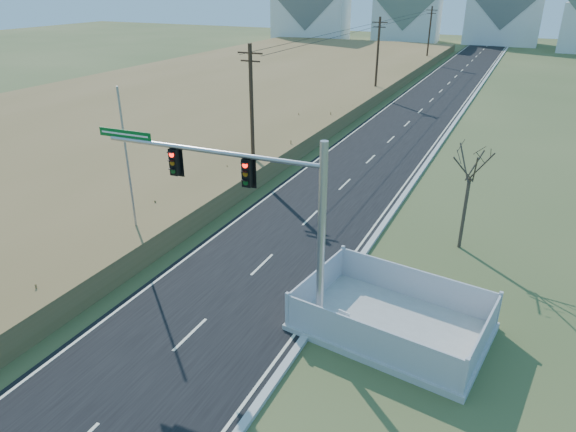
# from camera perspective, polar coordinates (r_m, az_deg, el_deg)

# --- Properties ---
(ground) EXTENTS (260.00, 260.00, 0.00)m
(ground) POSITION_cam_1_polar(r_m,az_deg,el_deg) (22.24, -7.80, -10.17)
(ground) COLOR #3A4C24
(ground) RESTS_ON ground
(road) EXTENTS (8.00, 180.00, 0.06)m
(road) POSITION_cam_1_polar(r_m,az_deg,el_deg) (67.10, 16.31, 12.87)
(road) COLOR black
(road) RESTS_ON ground
(curb) EXTENTS (0.30, 180.00, 0.18)m
(curb) POSITION_cam_1_polar(r_m,az_deg,el_deg) (66.57, 19.89, 12.37)
(curb) COLOR #B2AFA8
(curb) RESTS_ON ground
(reed_marsh) EXTENTS (38.00, 110.00, 1.30)m
(reed_marsh) POSITION_cam_1_polar(r_m,az_deg,el_deg) (66.03, -6.82, 14.03)
(reed_marsh) COLOR olive
(reed_marsh) RESTS_ON ground
(utility_pole_near) EXTENTS (1.80, 0.26, 9.00)m
(utility_pole_near) POSITION_cam_1_polar(r_m,az_deg,el_deg) (35.40, -4.05, 11.64)
(utility_pole_near) COLOR #422D1E
(utility_pole_near) RESTS_ON ground
(utility_pole_mid) EXTENTS (1.80, 0.26, 9.00)m
(utility_pole_mid) POSITION_cam_1_polar(r_m,az_deg,el_deg) (62.91, 9.91, 17.05)
(utility_pole_mid) COLOR #422D1E
(utility_pole_mid) RESTS_ON ground
(utility_pole_far) EXTENTS (1.80, 0.26, 9.00)m
(utility_pole_far) POSITION_cam_1_polar(r_m,az_deg,el_deg) (91.99, 15.43, 18.87)
(utility_pole_far) COLOR #422D1E
(utility_pole_far) RESTS_ON ground
(condo_nw) EXTENTS (17.69, 13.38, 19.05)m
(condo_nw) POSITION_cam_1_polar(r_m,az_deg,el_deg) (124.94, 2.65, 22.35)
(condo_nw) COLOR silver
(condo_nw) RESTS_ON ground
(condo_nnw) EXTENTS (14.93, 11.17, 17.03)m
(condo_nnw) POSITION_cam_1_polar(r_m,az_deg,el_deg) (126.44, 13.18, 21.47)
(condo_nnw) COLOR silver
(condo_nnw) RESTS_ON ground
(condo_n) EXTENTS (15.27, 10.20, 18.54)m
(condo_n) POSITION_cam_1_polar(r_m,az_deg,el_deg) (127.46, 23.01, 20.60)
(condo_n) COLOR silver
(condo_n) RESTS_ON ground
(traffic_signal_mast) EXTENTS (9.83, 0.76, 7.82)m
(traffic_signal_mast) POSITION_cam_1_polar(r_m,az_deg,el_deg) (18.84, -1.70, -0.04)
(traffic_signal_mast) COLOR #9EA0A5
(traffic_signal_mast) RESTS_ON ground
(fence_enclosure) EXTENTS (7.76, 5.82, 1.64)m
(fence_enclosure) POSITION_cam_1_polar(r_m,az_deg,el_deg) (21.10, 11.43, -11.59)
(fence_enclosure) COLOR #B7B5AD
(fence_enclosure) RESTS_ON ground
(open_sign) EXTENTS (0.52, 0.17, 0.65)m
(open_sign) POSITION_cam_1_polar(r_m,az_deg,el_deg) (21.01, 6.23, -11.23)
(open_sign) COLOR white
(open_sign) RESTS_ON ground
(flagpole) EXTENTS (0.37, 0.37, 8.29)m
(flagpole) POSITION_cam_1_polar(r_m,az_deg,el_deg) (26.46, -17.05, 2.93)
(flagpole) COLOR #B7B5AD
(flagpole) RESTS_ON ground
(bare_tree) EXTENTS (2.19, 2.19, 5.80)m
(bare_tree) POSITION_cam_1_polar(r_m,az_deg,el_deg) (26.46, 19.79, 5.71)
(bare_tree) COLOR #4C3F33
(bare_tree) RESTS_ON ground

